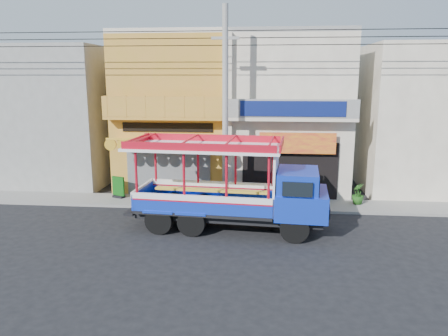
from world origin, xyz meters
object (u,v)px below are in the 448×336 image
Objects in this scene: green_sign at (119,189)px; potted_plant_c at (358,194)px; songthaew_truck at (243,187)px; utility_pole at (229,99)px; potted_plant_b at (295,192)px; potted_plant_a at (290,195)px.

green_sign is 1.08× the size of potted_plant_c.
songthaew_truck is 8.13× the size of potted_plant_c.
green_sign is at bearing 169.81° from utility_pole.
potted_plant_c is (2.93, -0.10, 0.03)m from potted_plant_b.
potted_plant_b is 0.93× the size of potted_plant_c.
potted_plant_c is at bearing -0.04° from green_sign.
potted_plant_b is (3.08, 1.09, -4.46)m from utility_pole.
green_sign reaches higher than potted_plant_a.
green_sign reaches higher than potted_plant_c.
songthaew_truck reaches higher than green_sign.
potted_plant_a is at bearing 57.52° from songthaew_truck.
potted_plant_b is at bearing 19.45° from utility_pole.
utility_pole is 5.29m from potted_plant_a.
songthaew_truck is 7.44m from green_sign.
utility_pole reaches higher than potted_plant_a.
potted_plant_b is (0.24, 0.59, -0.02)m from potted_plant_a.
songthaew_truck is at bearing 86.67° from potted_plant_b.
songthaew_truck is at bearing -73.69° from utility_pole.
utility_pole is 7.18m from green_sign.
songthaew_truck is 8.27× the size of potted_plant_a.
potted_plant_b is at bearing 0.60° from green_sign.
green_sign is at bearing 112.01° from potted_plant_a.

